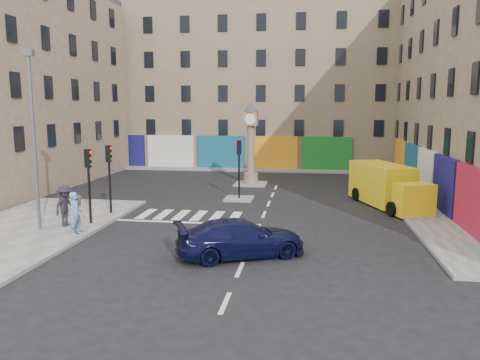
% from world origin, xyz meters
% --- Properties ---
extents(ground, '(120.00, 120.00, 0.00)m').
position_xyz_m(ground, '(0.00, 0.00, 0.00)').
color(ground, black).
rests_on(ground, ground).
extents(sidewalk_left, '(7.00, 16.00, 0.15)m').
position_xyz_m(sidewalk_left, '(-11.00, -2.00, 0.07)').
color(sidewalk_left, gray).
rests_on(sidewalk_left, ground).
extents(sidewalk_right, '(2.60, 30.00, 0.15)m').
position_xyz_m(sidewalk_right, '(8.70, 10.00, 0.07)').
color(sidewalk_right, gray).
rests_on(sidewalk_right, ground).
extents(sidewalk_far, '(32.00, 2.40, 0.15)m').
position_xyz_m(sidewalk_far, '(-4.00, 22.20, 0.07)').
color(sidewalk_far, gray).
rests_on(sidewalk_far, ground).
extents(island_near, '(1.80, 1.80, 0.12)m').
position_xyz_m(island_near, '(-2.00, 8.00, 0.06)').
color(island_near, gray).
rests_on(island_near, ground).
extents(island_far, '(2.40, 2.40, 0.12)m').
position_xyz_m(island_far, '(-2.00, 14.00, 0.06)').
color(island_far, gray).
rests_on(island_far, ground).
extents(building_far, '(32.00, 10.00, 17.00)m').
position_xyz_m(building_far, '(-4.00, 28.00, 8.50)').
color(building_far, '#827657').
rests_on(building_far, ground).
extents(building_left, '(8.00, 20.00, 15.00)m').
position_xyz_m(building_left, '(-19.00, 12.00, 7.50)').
color(building_left, '#998264').
rests_on(building_left, ground).
extents(traffic_light_left_near, '(0.28, 0.22, 3.70)m').
position_xyz_m(traffic_light_left_near, '(-8.30, 0.20, 2.62)').
color(traffic_light_left_near, black).
rests_on(traffic_light_left_near, sidewalk_left).
extents(traffic_light_left_far, '(0.28, 0.22, 3.70)m').
position_xyz_m(traffic_light_left_far, '(-8.30, 2.60, 2.62)').
color(traffic_light_left_far, black).
rests_on(traffic_light_left_far, sidewalk_left).
extents(traffic_light_island, '(0.28, 0.22, 3.70)m').
position_xyz_m(traffic_light_island, '(-2.00, 8.00, 2.59)').
color(traffic_light_island, black).
rests_on(traffic_light_island, island_near).
extents(lamp_post, '(0.50, 0.25, 8.30)m').
position_xyz_m(lamp_post, '(-10.20, -1.20, 4.79)').
color(lamp_post, '#595B60').
rests_on(lamp_post, sidewalk_left).
extents(clock_pillar, '(1.20, 1.20, 6.10)m').
position_xyz_m(clock_pillar, '(-2.00, 14.00, 3.55)').
color(clock_pillar, '#998264').
rests_on(clock_pillar, island_far).
extents(navy_sedan, '(5.53, 4.05, 1.49)m').
position_xyz_m(navy_sedan, '(-0.20, -3.43, 0.74)').
color(navy_sedan, black).
rests_on(navy_sedan, ground).
extents(yellow_van, '(4.10, 7.04, 2.46)m').
position_xyz_m(yellow_van, '(7.02, 7.36, 1.22)').
color(yellow_van, yellow).
rests_on(yellow_van, ground).
extents(pedestrian_blue, '(0.53, 0.75, 1.95)m').
position_xyz_m(pedestrian_blue, '(-8.00, -1.84, 1.12)').
color(pedestrian_blue, '#6097DC').
rests_on(pedestrian_blue, sidewalk_left).
extents(pedestrian_tan, '(0.68, 0.87, 1.77)m').
position_xyz_m(pedestrian_tan, '(-8.00, -1.54, 1.03)').
color(pedestrian_tan, tan).
rests_on(pedestrian_tan, sidewalk_left).
extents(pedestrian_dark, '(1.02, 1.43, 2.00)m').
position_xyz_m(pedestrian_dark, '(-9.23, -0.49, 1.15)').
color(pedestrian_dark, black).
rests_on(pedestrian_dark, sidewalk_left).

